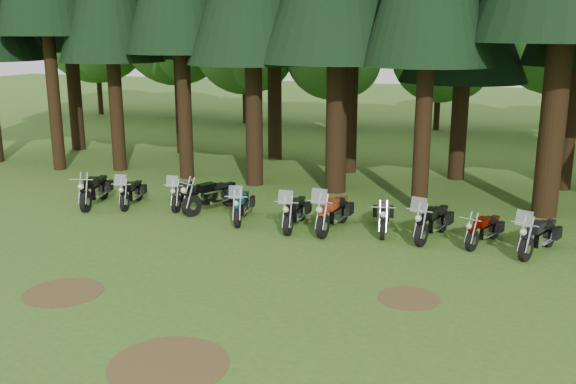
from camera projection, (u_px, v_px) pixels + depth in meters
name	position (u px, v px, depth m)	size (l,w,h in m)	color
ground	(219.00, 279.00, 15.53)	(120.00, 120.00, 0.00)	#355B1F
decid_0	(97.00, 30.00, 44.63)	(8.00, 7.78, 10.00)	black
decid_1	(178.00, 31.00, 42.98)	(7.91, 7.69, 9.88)	black
decid_2	(247.00, 46.00, 40.38)	(6.72, 6.53, 8.40)	black
decid_3	(336.00, 54.00, 38.83)	(6.12, 5.95, 7.65)	black
decid_4	(444.00, 57.00, 37.76)	(5.93, 5.76, 7.41)	black
decid_5	(572.00, 24.00, 34.43)	(8.45, 8.21, 10.56)	black
dirt_patch_0	(63.00, 292.00, 14.76)	(1.80, 1.80, 0.01)	#4C3D1E
dirt_patch_1	(409.00, 298.00, 14.42)	(1.40, 1.40, 0.01)	#4C3D1E
dirt_patch_2	(169.00, 364.00, 11.56)	(2.20, 2.20, 0.01)	#4C3D1E
motorcycle_0	(95.00, 191.00, 22.03)	(0.87, 2.38, 1.00)	black
motorcycle_1	(132.00, 193.00, 21.99)	(0.79, 2.07, 1.31)	black
motorcycle_2	(183.00, 195.00, 21.82)	(0.62, 2.09, 1.31)	black
motorcycle_3	(211.00, 197.00, 21.31)	(1.02, 2.29, 0.98)	black
motorcycle_4	(242.00, 206.00, 20.26)	(0.85, 2.18, 1.38)	black
motorcycle_5	(295.00, 213.00, 19.50)	(0.54, 2.29, 1.44)	black
motorcycle_6	(333.00, 214.00, 19.24)	(0.50, 2.47, 1.55)	black
motorcycle_7	(383.00, 217.00, 19.14)	(0.58, 2.11, 0.87)	black
motorcycle_8	(432.00, 222.00, 18.45)	(0.80, 2.35, 1.48)	black
motorcycle_9	(484.00, 231.00, 17.96)	(0.82, 1.91, 0.81)	black
motorcycle_10	(538.00, 237.00, 17.21)	(1.11, 2.21, 1.43)	black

